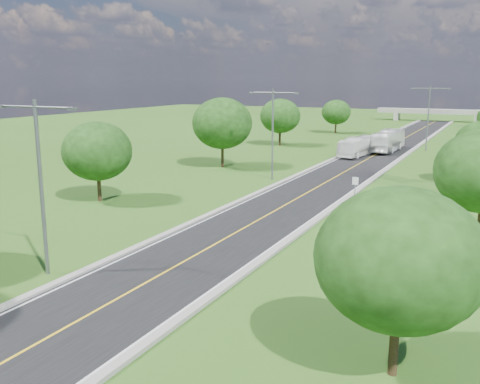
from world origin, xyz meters
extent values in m
plane|color=#315518|center=(0.00, 60.00, 0.00)|extent=(260.00, 260.00, 0.00)
cube|color=black|center=(0.00, 66.00, 0.03)|extent=(8.00, 150.00, 0.06)
cube|color=gray|center=(-4.25, 66.00, 0.11)|extent=(0.50, 150.00, 0.22)
cube|color=gray|center=(4.25, 66.00, 0.11)|extent=(0.50, 150.00, 0.22)
cylinder|color=slate|center=(5.20, 38.00, 1.20)|extent=(0.08, 0.08, 2.40)
cube|color=white|center=(5.20, 37.97, 2.00)|extent=(0.55, 0.04, 0.70)
cube|color=gray|center=(-10.00, 140.00, 1.00)|extent=(1.20, 3.00, 2.00)
cube|color=gray|center=(10.00, 140.00, 1.00)|extent=(1.20, 3.00, 2.00)
cube|color=gray|center=(0.00, 140.00, 2.60)|extent=(30.00, 3.00, 1.20)
cylinder|color=slate|center=(-6.00, 12.00, 5.00)|extent=(0.22, 0.22, 10.00)
cylinder|color=slate|center=(-7.40, 12.00, 9.60)|extent=(2.80, 0.12, 0.12)
cylinder|color=slate|center=(-4.60, 12.00, 9.60)|extent=(2.80, 0.12, 0.12)
cube|color=slate|center=(-8.70, 12.00, 9.55)|extent=(0.50, 0.25, 0.18)
cube|color=slate|center=(-3.30, 12.00, 9.55)|extent=(0.50, 0.25, 0.18)
cylinder|color=slate|center=(-6.00, 45.00, 5.00)|extent=(0.22, 0.22, 10.00)
cylinder|color=slate|center=(-7.40, 45.00, 9.60)|extent=(2.80, 0.12, 0.12)
cylinder|color=slate|center=(-4.60, 45.00, 9.60)|extent=(2.80, 0.12, 0.12)
cube|color=slate|center=(-8.70, 45.00, 9.55)|extent=(0.50, 0.25, 0.18)
cube|color=slate|center=(-3.30, 45.00, 9.55)|extent=(0.50, 0.25, 0.18)
cylinder|color=slate|center=(6.00, 78.00, 5.00)|extent=(0.22, 0.22, 10.00)
cylinder|color=slate|center=(4.60, 78.00, 9.60)|extent=(2.80, 0.12, 0.12)
cylinder|color=slate|center=(7.40, 78.00, 9.60)|extent=(2.80, 0.12, 0.12)
cube|color=slate|center=(3.30, 78.00, 9.55)|extent=(0.50, 0.25, 0.18)
cube|color=slate|center=(8.70, 78.00, 9.55)|extent=(0.50, 0.25, 0.18)
cylinder|color=black|center=(-16.00, 28.00, 1.35)|extent=(0.36, 0.36, 2.70)
ellipsoid|color=#17320D|center=(-16.00, 28.00, 4.65)|extent=(6.30, 6.30, 5.36)
cylinder|color=black|center=(-15.00, 50.00, 1.62)|extent=(0.36, 0.36, 3.24)
ellipsoid|color=#17320D|center=(-15.00, 50.00, 5.58)|extent=(7.56, 7.56, 6.43)
cylinder|color=black|center=(-17.00, 74.00, 1.44)|extent=(0.36, 0.36, 2.88)
ellipsoid|color=#17320D|center=(-17.00, 74.00, 4.96)|extent=(6.72, 6.72, 5.71)
cylinder|color=black|center=(-14.50, 98.00, 1.26)|extent=(0.36, 0.36, 2.52)
ellipsoid|color=#17320D|center=(-14.50, 98.00, 4.34)|extent=(5.88, 5.88, 5.00)
cylinder|color=black|center=(14.00, 10.00, 1.35)|extent=(0.36, 0.36, 2.70)
ellipsoid|color=#17320D|center=(14.00, 10.00, 4.65)|extent=(6.30, 6.30, 5.36)
cylinder|color=black|center=(16.00, 30.00, 1.44)|extent=(0.36, 0.36, 2.88)
imported|color=white|center=(0.80, 74.38, 1.68)|extent=(3.12, 11.71, 3.24)
imported|color=white|center=(-2.06, 67.34, 1.44)|extent=(3.53, 10.14, 2.77)
camera|label=1|loc=(17.08, -9.24, 11.13)|focal=40.00mm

